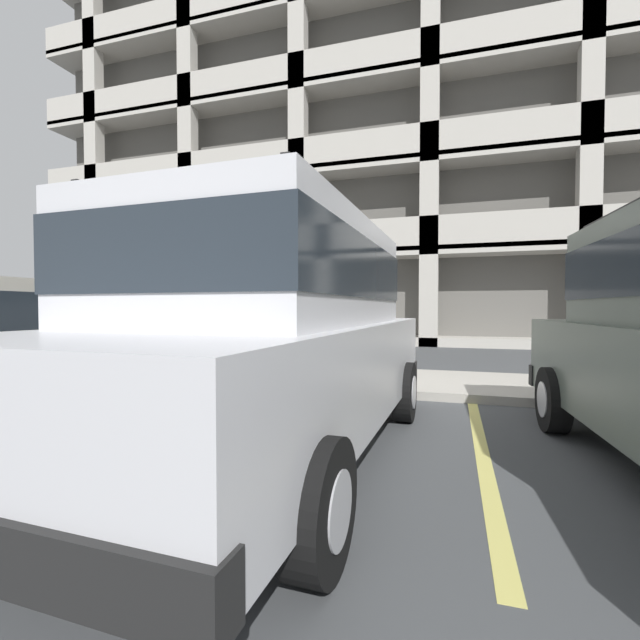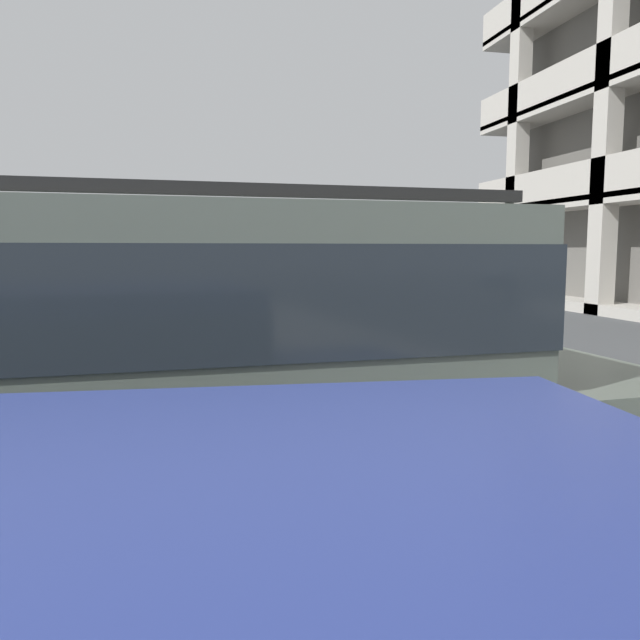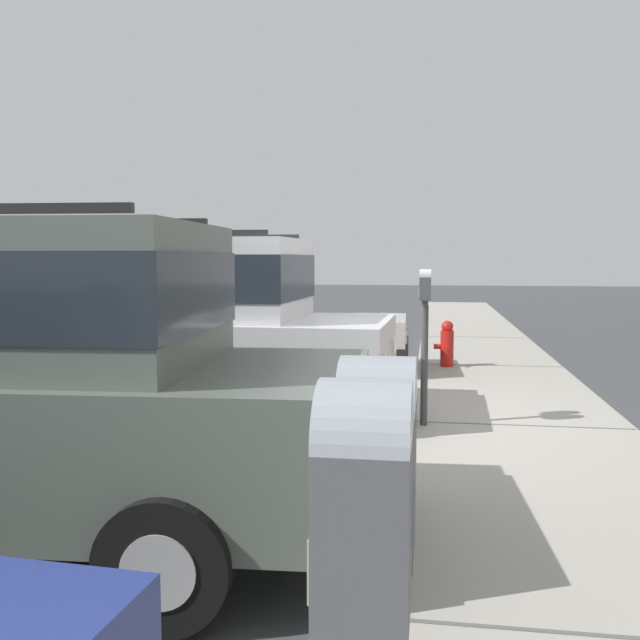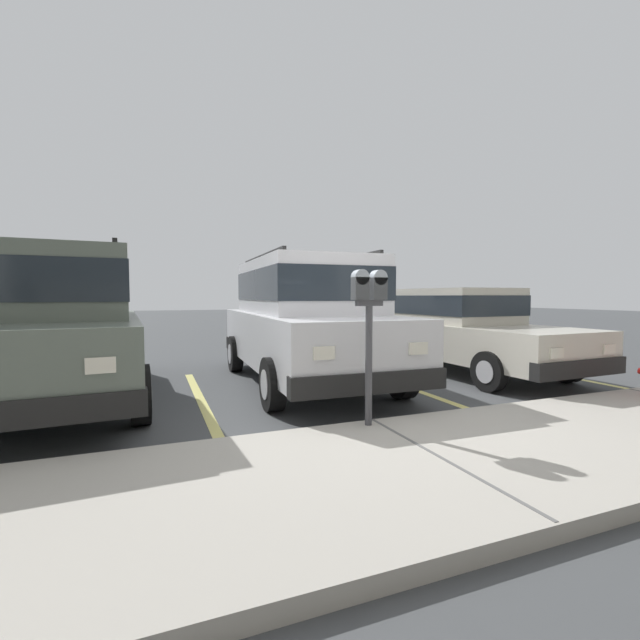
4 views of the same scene
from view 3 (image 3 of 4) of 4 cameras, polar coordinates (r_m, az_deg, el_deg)
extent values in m
cube|color=#444749|center=(7.38, 5.53, -9.32)|extent=(80.00, 80.00, 0.10)
cube|color=#ADA89E|center=(7.39, 15.76, -8.58)|extent=(40.00, 2.20, 0.12)
cube|color=#606060|center=(15.25, 12.25, -1.34)|extent=(0.03, 2.16, 0.00)
cube|color=#606060|center=(11.29, 13.39, -3.55)|extent=(0.03, 2.16, 0.00)
cube|color=#606060|center=(7.38, 15.77, -8.11)|extent=(0.03, 2.16, 0.00)
cube|color=#606060|center=(3.65, 23.75, -22.25)|extent=(0.03, 2.16, 0.00)
cube|color=#DBD16B|center=(11.97, 0.15, -3.51)|extent=(0.12, 4.80, 0.01)
cube|color=#DBD16B|center=(9.02, -2.84, -6.32)|extent=(0.12, 4.80, 0.01)
cube|color=#DBD16B|center=(6.16, -8.77, -11.73)|extent=(0.12, 4.80, 0.01)
cube|color=silver|center=(7.90, -11.76, -2.68)|extent=(1.97, 4.75, 0.80)
cube|color=silver|center=(7.85, -12.21, 3.27)|extent=(1.70, 2.96, 0.84)
cube|color=#232B33|center=(7.85, -12.21, 3.42)|extent=(1.72, 2.98, 0.46)
cube|color=black|center=(7.39, 5.17, -5.32)|extent=(1.88, 0.21, 0.24)
cube|color=silver|center=(6.77, 5.16, -3.18)|extent=(0.24, 0.04, 0.14)
cube|color=silver|center=(7.89, 5.94, -2.02)|extent=(0.24, 0.04, 0.14)
cylinder|color=black|center=(6.68, -2.95, -7.47)|extent=(0.22, 0.67, 0.66)
cylinder|color=#B2B2B7|center=(6.68, -2.95, -7.47)|extent=(0.23, 0.37, 0.36)
cylinder|color=black|center=(8.41, -0.08, -4.87)|extent=(0.22, 0.67, 0.66)
cylinder|color=#B2B2B7|center=(8.41, -0.08, -4.87)|extent=(0.23, 0.37, 0.36)
cylinder|color=black|center=(7.87, -24.18, -5.99)|extent=(0.22, 0.67, 0.66)
cylinder|color=#B2B2B7|center=(7.87, -24.18, -5.99)|extent=(0.23, 0.37, 0.36)
cylinder|color=black|center=(9.38, -17.89, -4.08)|extent=(0.22, 0.67, 0.66)
cylinder|color=#B2B2B7|center=(9.38, -17.89, -4.08)|extent=(0.23, 0.37, 0.36)
cube|color=black|center=(7.22, -14.39, 6.74)|extent=(0.12, 2.62, 0.05)
cube|color=black|center=(8.49, -10.46, 6.52)|extent=(0.12, 2.62, 0.05)
cube|color=beige|center=(10.75, -4.95, -1.28)|extent=(1.85, 4.45, 0.60)
cube|color=beige|center=(10.77, -6.54, 2.02)|extent=(1.56, 2.03, 0.64)
cube|color=#232B33|center=(10.77, -6.54, 2.11)|extent=(1.59, 2.05, 0.35)
cube|color=black|center=(10.54, 6.63, -2.41)|extent=(1.74, 0.22, 0.24)
cube|color=black|center=(11.42, -15.61, -1.99)|extent=(1.74, 0.22, 0.24)
cube|color=silver|center=(9.99, 6.91, -1.43)|extent=(0.24, 0.04, 0.14)
cube|color=silver|center=(11.04, 6.92, -0.83)|extent=(0.24, 0.04, 0.14)
cylinder|color=black|center=(9.77, 1.90, -3.67)|extent=(0.18, 0.61, 0.60)
cylinder|color=#B2B2B7|center=(9.77, 1.90, -3.67)|extent=(0.19, 0.34, 0.33)
cylinder|color=black|center=(11.42, 2.66, -2.42)|extent=(0.18, 0.61, 0.60)
cylinder|color=#B2B2B7|center=(11.42, 2.66, -2.42)|extent=(0.19, 0.34, 0.33)
cylinder|color=black|center=(10.38, -13.30, -3.30)|extent=(0.18, 0.61, 0.60)
cylinder|color=#B2B2B7|center=(10.38, -13.30, -3.30)|extent=(0.19, 0.34, 0.33)
cylinder|color=black|center=(11.94, -10.52, -2.18)|extent=(0.18, 0.61, 0.60)
cylinder|color=#B2B2B7|center=(11.94, -10.52, -2.18)|extent=(0.19, 0.34, 0.33)
cube|color=black|center=(4.27, 2.86, -13.02)|extent=(1.88, 0.26, 0.24)
cube|color=silver|center=(3.62, 3.20, -10.39)|extent=(0.24, 0.04, 0.14)
cube|color=silver|center=(4.72, 3.86, -6.73)|extent=(0.24, 0.04, 0.14)
cylinder|color=black|center=(3.62, -12.33, -18.52)|extent=(0.24, 0.67, 0.66)
cylinder|color=#B2B2B7|center=(3.62, -12.33, -18.52)|extent=(0.24, 0.37, 0.36)
cylinder|color=black|center=(5.27, -6.09, -10.89)|extent=(0.24, 0.67, 0.66)
cylinder|color=#B2B2B7|center=(5.27, -6.09, -10.89)|extent=(0.24, 0.37, 0.36)
cube|color=black|center=(5.40, -22.73, 7.17)|extent=(0.19, 2.62, 0.05)
cylinder|color=#47474C|center=(7.09, 8.35, -3.64)|extent=(0.07, 0.07, 1.18)
cube|color=#47474C|center=(7.02, 8.41, 1.39)|extent=(0.28, 0.06, 0.06)
cube|color=#424447|center=(7.12, 8.43, 2.56)|extent=(0.15, 0.11, 0.22)
cylinder|color=#9EA8B2|center=(7.11, 8.44, 3.44)|extent=(0.15, 0.11, 0.15)
cube|color=#B7B293|center=(7.12, 7.95, 2.26)|extent=(0.08, 0.01, 0.08)
cube|color=#424447|center=(6.92, 8.42, 2.49)|extent=(0.15, 0.11, 0.22)
cylinder|color=#9EA8B2|center=(6.91, 8.43, 3.40)|extent=(0.15, 0.11, 0.15)
cube|color=#B7B293|center=(6.92, 7.92, 2.18)|extent=(0.08, 0.01, 0.08)
cube|color=#595B60|center=(1.04, 4.10, -21.72)|extent=(0.28, 0.06, 0.06)
cube|color=#515459|center=(1.08, 4.61, -12.67)|extent=(0.15, 0.11, 0.22)
cylinder|color=#9EA8B2|center=(1.05, 4.66, -6.95)|extent=(0.15, 0.11, 0.15)
cube|color=#B7B293|center=(1.10, 1.43, -14.48)|extent=(0.08, 0.01, 0.08)
cube|color=#515459|center=(0.89, 3.59, -16.55)|extent=(0.15, 0.11, 0.22)
cylinder|color=#9EA8B2|center=(0.86, 3.63, -9.69)|extent=(0.15, 0.11, 0.15)
cube|color=#B7B293|center=(0.91, -0.32, -18.61)|extent=(0.08, 0.01, 0.08)
cylinder|color=red|center=(11.04, 10.12, -2.25)|extent=(0.20, 0.20, 0.55)
sphere|color=red|center=(11.01, 10.15, -0.52)|extent=(0.18, 0.18, 0.18)
cylinder|color=red|center=(11.04, 9.35, -2.10)|extent=(0.08, 0.10, 0.08)
cylinder|color=red|center=(10.89, 10.14, -2.20)|extent=(0.10, 0.07, 0.07)
camera|label=1|loc=(8.51, -37.31, 0.54)|focal=24.00mm
camera|label=2|loc=(3.00, -66.28, 2.22)|focal=35.00mm
camera|label=4|loc=(6.22, 44.92, 0.16)|focal=24.00mm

